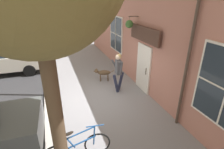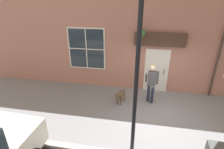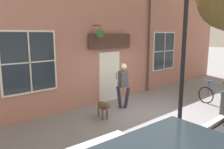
% 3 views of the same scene
% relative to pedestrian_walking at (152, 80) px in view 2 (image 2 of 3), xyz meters
% --- Properties ---
extents(ground_plane, '(90.00, 90.00, 0.00)m').
position_rel_pedestrian_walking_xyz_m(ground_plane, '(1.07, 0.36, -1.06)').
color(ground_plane, gray).
extents(storefront_facade, '(0.95, 18.00, 5.22)m').
position_rel_pedestrian_walking_xyz_m(storefront_facade, '(-1.27, 0.36, 1.54)').
color(storefront_facade, '#B27566').
rests_on(storefront_facade, ground_plane).
extents(pedestrian_walking, '(0.58, 0.56, 1.76)m').
position_rel_pedestrian_walking_xyz_m(pedestrian_walking, '(0.00, 0.00, 0.00)').
color(pedestrian_walking, '#282D47').
rests_on(pedestrian_walking, ground_plane).
extents(dog_on_leash, '(1.02, 0.45, 0.66)m').
position_rel_pedestrian_walking_xyz_m(dog_on_leash, '(0.33, -1.26, -0.63)').
color(dog_on_leash, brown).
rests_on(dog_on_leash, ground_plane).
extents(street_lamp, '(0.32, 0.32, 5.15)m').
position_rel_pedestrian_walking_xyz_m(street_lamp, '(2.81, -0.57, 2.27)').
color(street_lamp, black).
rests_on(street_lamp, ground_plane).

